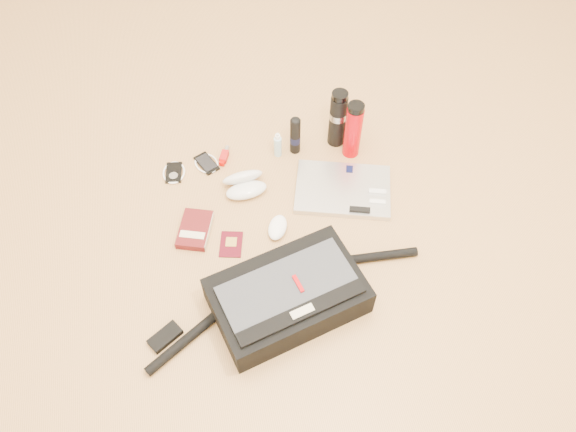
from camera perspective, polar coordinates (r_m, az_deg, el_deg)
The scene contains 14 objects.
ground at distance 2.12m, azimuth 0.15°, elevation -3.07°, with size 4.00×4.00×0.00m, color #B6844C.
messenger_bag at distance 1.94m, azimuth -0.10°, elevation -8.13°, with size 1.02×0.43×0.14m.
laptop at distance 2.27m, azimuth 5.64°, elevation 2.69°, with size 0.44×0.36×0.04m.
book at distance 2.17m, azimuth -9.42°, elevation -1.37°, with size 0.16×0.20×0.03m.
passport at distance 2.13m, azimuth -5.81°, elevation -2.86°, with size 0.11×0.13×0.01m.
mouse at distance 2.14m, azimuth -1.07°, elevation -1.17°, with size 0.11×0.14×0.04m.
sunglasses_case at distance 2.26m, azimuth -4.44°, elevation 3.27°, with size 0.18×0.16×0.10m.
ipod at distance 2.37m, azimuth -11.52°, elevation 4.35°, with size 0.10×0.11×0.01m.
phone at distance 2.38m, azimuth -8.28°, elevation 5.32°, with size 0.12×0.13×0.01m.
inhaler at distance 2.39m, azimuth -6.47°, elevation 6.09°, with size 0.06×0.10×0.03m.
spray_bottle at distance 2.36m, azimuth -1.05°, elevation 7.16°, with size 0.03×0.03×0.12m.
aerosol_can at distance 2.34m, azimuth 0.74°, elevation 8.21°, with size 0.04×0.04×0.19m.
thermos_black at distance 2.36m, azimuth 5.07°, elevation 9.87°, with size 0.08×0.08×0.27m.
thermos_red at distance 2.32m, azimuth 6.64°, elevation 8.67°, with size 0.08×0.08×0.27m.
Camera 1 is at (-0.24, -1.10, 1.79)m, focal length 35.00 mm.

